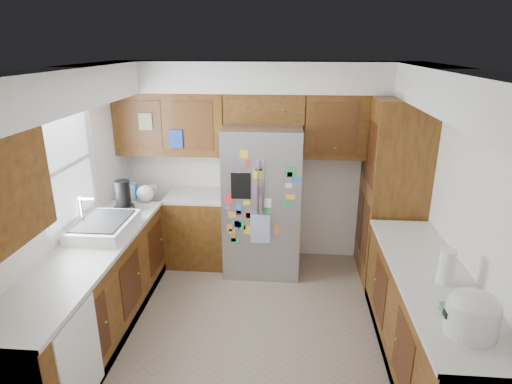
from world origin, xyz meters
TOP-DOWN VIEW (x-y plane):
  - floor at (0.00, 0.00)m, footprint 3.60×3.60m
  - room_shell at (-0.11, 0.36)m, footprint 3.64×3.24m
  - left_counter_run at (-1.36, 0.03)m, footprint 1.36×3.20m
  - right_counter_run at (1.50, -0.47)m, footprint 0.63×2.25m
  - pantry at (1.50, 1.15)m, footprint 0.60×0.90m
  - fridge at (-0.00, 1.20)m, footprint 0.90×0.79m
  - bridge_cabinet at (0.00, 1.43)m, footprint 0.96×0.34m
  - fridge_top_items at (-0.16, 1.41)m, footprint 0.73×0.33m
  - sink_assembly at (-1.50, 0.10)m, footprint 0.52×0.70m
  - left_counter_clutter at (-1.46, 0.81)m, footprint 0.39×0.85m
  - rice_cooker at (1.50, -1.21)m, footprint 0.34×0.33m
  - paper_towel at (1.54, -0.59)m, footprint 0.12×0.12m

SIDE VIEW (x-z plane):
  - floor at x=0.00m, z-range 0.00..0.00m
  - right_counter_run at x=1.50m, z-range -0.04..0.88m
  - left_counter_run at x=-1.36m, z-range -0.03..0.89m
  - fridge at x=0.00m, z-range 0.00..1.80m
  - sink_assembly at x=-1.50m, z-range 0.80..1.17m
  - left_counter_clutter at x=-1.46m, z-range 0.86..1.24m
  - paper_towel at x=1.54m, z-range 0.92..1.20m
  - rice_cooker at x=1.50m, z-range 0.93..1.22m
  - pantry at x=1.50m, z-range 0.00..2.15m
  - room_shell at x=-0.11m, z-range 0.56..3.08m
  - bridge_cabinet at x=0.00m, z-range 1.80..2.15m
  - fridge_top_items at x=-0.16m, z-range 2.13..2.44m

